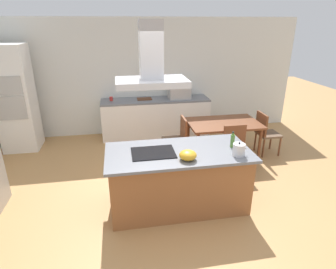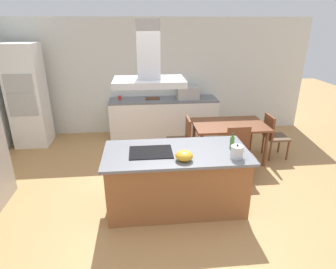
# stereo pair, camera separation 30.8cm
# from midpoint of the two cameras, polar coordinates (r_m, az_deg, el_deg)

# --- Properties ---
(ground) EXTENTS (16.00, 16.00, 0.00)m
(ground) POSITION_cam_midpoint_polar(r_m,az_deg,el_deg) (5.71, 1.26, -5.21)
(ground) COLOR tan
(wall_back) EXTENTS (7.20, 0.10, 2.70)m
(wall_back) POSITION_cam_midpoint_polar(r_m,az_deg,el_deg) (6.94, -0.41, 11.50)
(wall_back) COLOR silver
(wall_back) RESTS_ON ground
(kitchen_island) EXTENTS (2.05, 0.98, 0.90)m
(kitchen_island) POSITION_cam_midpoint_polar(r_m,az_deg,el_deg) (4.19, 3.78, -8.99)
(kitchen_island) COLOR #995B33
(kitchen_island) RESTS_ON ground
(cooktop) EXTENTS (0.60, 0.44, 0.01)m
(cooktop) POSITION_cam_midpoint_polar(r_m,az_deg,el_deg) (3.94, -1.25, -3.61)
(cooktop) COLOR black
(cooktop) RESTS_ON kitchen_island
(tea_kettle) EXTENTS (0.22, 0.17, 0.20)m
(tea_kettle) POSITION_cam_midpoint_polar(r_m,az_deg,el_deg) (3.91, 15.97, -3.43)
(tea_kettle) COLOR silver
(tea_kettle) RESTS_ON kitchen_island
(olive_oil_bottle) EXTENTS (0.06, 0.06, 0.24)m
(olive_oil_bottle) POSITION_cam_midpoint_polar(r_m,az_deg,el_deg) (4.14, 14.90, -1.63)
(olive_oil_bottle) COLOR #47722D
(olive_oil_bottle) RESTS_ON kitchen_island
(mixing_bowl) EXTENTS (0.23, 0.23, 0.13)m
(mixing_bowl) POSITION_cam_midpoint_polar(r_m,az_deg,el_deg) (3.72, 5.66, -4.33)
(mixing_bowl) COLOR gold
(mixing_bowl) RESTS_ON kitchen_island
(back_counter) EXTENTS (2.53, 0.62, 0.90)m
(back_counter) POSITION_cam_midpoint_polar(r_m,az_deg,el_deg) (6.81, 0.41, 3.48)
(back_counter) COLOR white
(back_counter) RESTS_ON ground
(countertop_microwave) EXTENTS (0.50, 0.38, 0.28)m
(countertop_microwave) POSITION_cam_midpoint_polar(r_m,az_deg,el_deg) (6.73, 5.33, 8.39)
(countertop_microwave) COLOR #B2AFAA
(countertop_microwave) RESTS_ON back_counter
(coffee_mug_red) EXTENTS (0.08, 0.08, 0.09)m
(coffee_mug_red) POSITION_cam_midpoint_polar(r_m,az_deg,el_deg) (6.70, -8.40, 7.33)
(coffee_mug_red) COLOR red
(coffee_mug_red) RESTS_ON back_counter
(cutting_board) EXTENTS (0.34, 0.24, 0.02)m
(cutting_board) POSITION_cam_midpoint_polar(r_m,az_deg,el_deg) (6.71, -1.79, 7.27)
(cutting_board) COLOR #59331E
(cutting_board) RESTS_ON back_counter
(wall_oven_stack) EXTENTS (0.70, 0.66, 2.20)m
(wall_oven_stack) POSITION_cam_midpoint_polar(r_m,az_deg,el_deg) (6.76, -25.34, 6.97)
(wall_oven_stack) COLOR white
(wall_oven_stack) RESTS_ON ground
(dining_table) EXTENTS (1.40, 0.90, 0.75)m
(dining_table) POSITION_cam_midpoint_polar(r_m,az_deg,el_deg) (5.67, 13.76, 1.30)
(dining_table) COLOR brown
(dining_table) RESTS_ON ground
(chair_facing_island) EXTENTS (0.42, 0.42, 0.89)m
(chair_facing_island) POSITION_cam_midpoint_polar(r_m,az_deg,el_deg) (5.16, 15.94, -2.95)
(chair_facing_island) COLOR brown
(chair_facing_island) RESTS_ON ground
(chair_at_left_end) EXTENTS (0.42, 0.42, 0.89)m
(chair_at_left_end) POSITION_cam_midpoint_polar(r_m,az_deg,el_deg) (5.50, 4.57, -0.54)
(chair_at_left_end) COLOR brown
(chair_at_left_end) RESTS_ON ground
(chair_at_right_end) EXTENTS (0.42, 0.42, 0.89)m
(chair_at_right_end) POSITION_cam_midpoint_polar(r_m,az_deg,el_deg) (6.09, 21.79, 0.14)
(chair_at_right_end) COLOR brown
(chair_at_right_end) RESTS_ON ground
(range_hood) EXTENTS (0.90, 0.55, 0.78)m
(range_hood) POSITION_cam_midpoint_polar(r_m,az_deg,el_deg) (3.59, -1.41, 13.87)
(range_hood) COLOR #ADADB2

